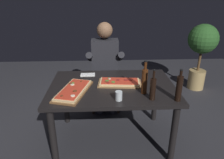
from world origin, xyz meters
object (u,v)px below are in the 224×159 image
(oil_bottle_amber, at_px, (144,81))
(vinegar_bottle_green, at_px, (153,88))
(diner_chair, at_px, (105,77))
(wine_bottle_dark, at_px, (179,88))
(tumbler_near_camera, at_px, (119,96))
(pizza_rectangular_left, at_px, (73,90))
(seated_diner, at_px, (105,64))
(dining_table, at_px, (112,93))
(potted_plant_corner, at_px, (202,47))
(pizza_rectangular_front, at_px, (120,82))

(oil_bottle_amber, relative_size, vinegar_bottle_green, 1.13)
(diner_chair, bearing_deg, wine_bottle_dark, -61.07)
(oil_bottle_amber, height_order, tumbler_near_camera, oil_bottle_amber)
(pizza_rectangular_left, relative_size, diner_chair, 0.70)
(diner_chair, bearing_deg, seated_diner, -90.00)
(oil_bottle_amber, bearing_deg, vinegar_bottle_green, -67.53)
(dining_table, relative_size, seated_diner, 1.05)
(pizza_rectangular_left, height_order, tumbler_near_camera, tumbler_near_camera)
(dining_table, relative_size, potted_plant_corner, 1.16)
(pizza_rectangular_front, height_order, pizza_rectangular_left, same)
(pizza_rectangular_left, relative_size, potted_plant_corner, 0.51)
(dining_table, xyz_separation_m, pizza_rectangular_front, (0.09, 0.03, 0.12))
(pizza_rectangular_left, height_order, oil_bottle_amber, oil_bottle_amber)
(pizza_rectangular_front, relative_size, vinegar_bottle_green, 1.62)
(wine_bottle_dark, height_order, potted_plant_corner, potted_plant_corner)
(dining_table, bearing_deg, diner_chair, 94.43)
(pizza_rectangular_left, relative_size, oil_bottle_amber, 1.72)
(vinegar_bottle_green, distance_m, seated_diner, 1.17)
(wine_bottle_dark, xyz_separation_m, potted_plant_corner, (1.04, 1.79, -0.07))
(pizza_rectangular_front, relative_size, tumbler_near_camera, 5.51)
(wine_bottle_dark, distance_m, oil_bottle_amber, 0.34)
(pizza_rectangular_left, bearing_deg, seated_diner, 68.52)
(pizza_rectangular_left, bearing_deg, dining_table, 20.01)
(tumbler_near_camera, relative_size, potted_plant_corner, 0.08)
(diner_chair, relative_size, seated_diner, 0.65)
(pizza_rectangular_left, relative_size, seated_diner, 0.46)
(tumbler_near_camera, xyz_separation_m, seated_diner, (-0.11, 1.08, -0.04))
(dining_table, bearing_deg, wine_bottle_dark, -31.71)
(pizza_rectangular_front, xyz_separation_m, wine_bottle_dark, (0.53, -0.41, 0.11))
(dining_table, relative_size, wine_bottle_dark, 4.34)
(pizza_rectangular_front, distance_m, potted_plant_corner, 2.09)
(diner_chair, bearing_deg, dining_table, -85.57)
(seated_diner, bearing_deg, diner_chair, 90.00)
(vinegar_bottle_green, relative_size, seated_diner, 0.24)
(wine_bottle_dark, xyz_separation_m, tumbler_near_camera, (-0.57, 0.04, -0.09))
(pizza_rectangular_left, distance_m, oil_bottle_amber, 0.75)
(tumbler_near_camera, bearing_deg, pizza_rectangular_left, 157.21)
(tumbler_near_camera, distance_m, diner_chair, 1.24)
(dining_table, height_order, tumbler_near_camera, tumbler_near_camera)
(pizza_rectangular_left, xyz_separation_m, wine_bottle_dark, (1.03, -0.23, 0.11))
(wine_bottle_dark, relative_size, oil_bottle_amber, 0.91)
(oil_bottle_amber, distance_m, potted_plant_corner, 2.10)
(seated_diner, bearing_deg, dining_table, -84.85)
(pizza_rectangular_front, distance_m, pizza_rectangular_left, 0.53)
(vinegar_bottle_green, relative_size, potted_plant_corner, 0.26)
(oil_bottle_amber, bearing_deg, pizza_rectangular_front, 134.27)
(pizza_rectangular_left, height_order, seated_diner, seated_diner)
(dining_table, height_order, oil_bottle_amber, oil_bottle_amber)
(dining_table, height_order, vinegar_bottle_green, vinegar_bottle_green)
(pizza_rectangular_front, relative_size, pizza_rectangular_left, 0.83)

